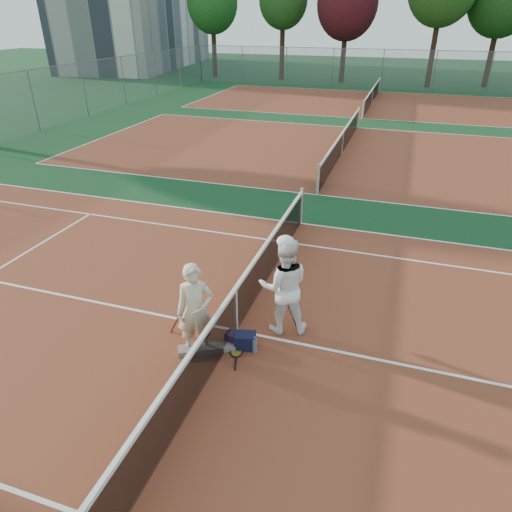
# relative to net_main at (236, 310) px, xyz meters

# --- Properties ---
(ground) EXTENTS (130.00, 130.00, 0.00)m
(ground) POSITION_rel_net_main_xyz_m (0.00, 0.00, -0.51)
(ground) COLOR #0E3619
(ground) RESTS_ON ground
(court_main) EXTENTS (23.77, 10.97, 0.01)m
(court_main) POSITION_rel_net_main_xyz_m (0.00, 0.00, -0.51)
(court_main) COLOR brown
(court_main) RESTS_ON ground
(court_far_a) EXTENTS (23.77, 10.97, 0.01)m
(court_far_a) POSITION_rel_net_main_xyz_m (0.00, 13.50, -0.51)
(court_far_a) COLOR brown
(court_far_a) RESTS_ON ground
(court_far_b) EXTENTS (23.77, 10.97, 0.01)m
(court_far_b) POSITION_rel_net_main_xyz_m (0.00, 27.00, -0.51)
(court_far_b) COLOR brown
(court_far_b) RESTS_ON ground
(net_main) EXTENTS (0.10, 10.98, 1.02)m
(net_main) POSITION_rel_net_main_xyz_m (0.00, 0.00, 0.00)
(net_main) COLOR black
(net_main) RESTS_ON ground
(net_far_a) EXTENTS (0.10, 10.98, 1.02)m
(net_far_a) POSITION_rel_net_main_xyz_m (0.00, 13.50, 0.00)
(net_far_a) COLOR black
(net_far_a) RESTS_ON ground
(net_far_b) EXTENTS (0.10, 10.98, 1.02)m
(net_far_b) POSITION_rel_net_main_xyz_m (0.00, 27.00, 0.00)
(net_far_b) COLOR black
(net_far_b) RESTS_ON ground
(fence_back) EXTENTS (32.00, 0.06, 3.00)m
(fence_back) POSITION_rel_net_main_xyz_m (0.00, 34.00, 0.99)
(fence_back) COLOR slate
(fence_back) RESTS_ON ground
(player_a) EXTENTS (0.79, 0.69, 1.81)m
(player_a) POSITION_rel_net_main_xyz_m (-0.46, -0.79, 0.40)
(player_a) COLOR beige
(player_a) RESTS_ON ground
(player_b) EXTENTS (1.15, 1.03, 1.98)m
(player_b) POSITION_rel_net_main_xyz_m (0.84, 0.36, 0.48)
(player_b) COLOR white
(player_b) RESTS_ON ground
(racket_red) EXTENTS (0.40, 0.39, 0.55)m
(racket_red) POSITION_rel_net_main_xyz_m (-1.03, -0.33, -0.24)
(racket_red) COLOR maroon
(racket_red) RESTS_ON ground
(racket_black_held) EXTENTS (0.34, 0.35, 0.58)m
(racket_black_held) POSITION_rel_net_main_xyz_m (1.00, 0.37, -0.22)
(racket_black_held) COLOR black
(racket_black_held) RESTS_ON ground
(racket_spare) EXTENTS (0.44, 0.65, 0.04)m
(racket_spare) POSITION_rel_net_main_xyz_m (0.23, -0.62, -0.49)
(racket_spare) COLOR black
(racket_spare) RESTS_ON ground
(sports_bag_navy) EXTENTS (0.45, 0.36, 0.31)m
(sports_bag_navy) POSITION_rel_net_main_xyz_m (0.33, -0.42, -0.35)
(sports_bag_navy) COLOR black
(sports_bag_navy) RESTS_ON ground
(sports_bag_purple) EXTENTS (0.36, 0.28, 0.26)m
(sports_bag_purple) POSITION_rel_net_main_xyz_m (0.11, -0.40, -0.38)
(sports_bag_purple) COLOR black
(sports_bag_purple) RESTS_ON ground
(net_cover_canvas) EXTENTS (1.04, 0.70, 0.11)m
(net_cover_canvas) POSITION_rel_net_main_xyz_m (-0.32, -0.73, -0.46)
(net_cover_canvas) COLOR slate
(net_cover_canvas) RESTS_ON ground
(water_bottle) EXTENTS (0.09, 0.09, 0.30)m
(water_bottle) POSITION_rel_net_main_xyz_m (0.53, -0.48, -0.36)
(water_bottle) COLOR silver
(water_bottle) RESTS_ON ground
(tree_back_0) EXTENTS (4.66, 4.66, 9.07)m
(tree_back_0) POSITION_rel_net_main_xyz_m (-16.09, 37.46, 5.84)
(tree_back_0) COLOR #382314
(tree_back_0) RESTS_ON ground
(tree_back_1) EXTENTS (4.29, 4.29, 9.07)m
(tree_back_1) POSITION_rel_net_main_xyz_m (-9.39, 37.61, 6.05)
(tree_back_1) COLOR #382314
(tree_back_1) RESTS_ON ground
(tree_back_maroon) EXTENTS (5.13, 5.13, 9.20)m
(tree_back_maroon) POSITION_rel_net_main_xyz_m (-3.71, 37.33, 5.72)
(tree_back_maroon) COLOR #382314
(tree_back_maroon) RESTS_ON ground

